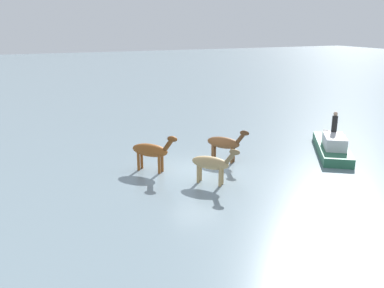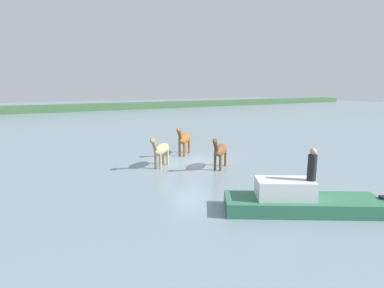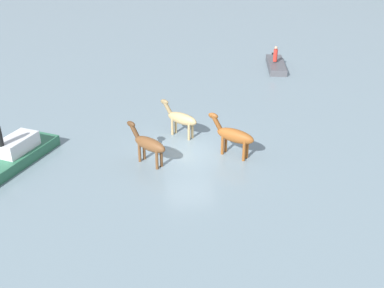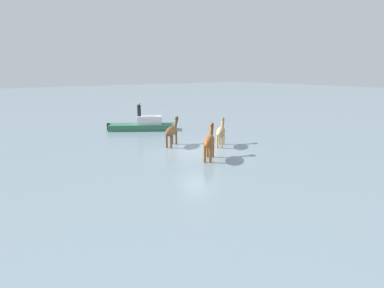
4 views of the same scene
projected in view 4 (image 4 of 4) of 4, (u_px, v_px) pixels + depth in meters
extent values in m
plane|color=gray|center=(198.00, 150.00, 20.46)|extent=(180.39, 180.39, 0.00)
ellipsoid|color=tan|center=(221.00, 132.00, 21.33)|extent=(1.76, 1.66, 0.63)
cylinder|color=tan|center=(219.00, 137.00, 22.02)|extent=(0.14, 0.14, 1.04)
cylinder|color=tan|center=(224.00, 137.00, 21.96)|extent=(0.14, 0.14, 1.04)
cylinder|color=tan|center=(217.00, 141.00, 20.95)|extent=(0.14, 0.14, 1.04)
cylinder|color=tan|center=(222.00, 141.00, 20.89)|extent=(0.14, 0.14, 1.04)
cylinder|color=olive|center=(223.00, 123.00, 22.18)|extent=(0.57, 0.54, 0.69)
ellipsoid|color=olive|center=(223.00, 119.00, 22.31)|extent=(0.53, 0.50, 0.28)
ellipsoid|color=brown|center=(171.00, 131.00, 21.41)|extent=(1.84, 1.64, 0.64)
cylinder|color=brown|center=(172.00, 137.00, 22.11)|extent=(0.14, 0.14, 1.05)
cylinder|color=brown|center=(176.00, 137.00, 22.03)|extent=(0.14, 0.14, 1.05)
cylinder|color=brown|center=(167.00, 140.00, 21.03)|extent=(0.14, 0.14, 1.05)
cylinder|color=brown|center=(171.00, 140.00, 20.95)|extent=(0.14, 0.14, 1.05)
cylinder|color=#50311A|center=(176.00, 123.00, 22.26)|extent=(0.59, 0.54, 0.70)
ellipsoid|color=#50311A|center=(177.00, 118.00, 22.38)|extent=(0.55, 0.50, 0.28)
ellipsoid|color=brown|center=(209.00, 141.00, 18.08)|extent=(1.87, 1.82, 0.68)
cylinder|color=brown|center=(208.00, 148.00, 18.81)|extent=(0.15, 0.15, 1.11)
cylinder|color=brown|center=(213.00, 148.00, 18.76)|extent=(0.15, 0.15, 1.11)
cylinder|color=brown|center=(205.00, 153.00, 17.65)|extent=(0.15, 0.15, 1.11)
cylinder|color=brown|center=(211.00, 153.00, 17.60)|extent=(0.15, 0.15, 1.11)
cylinder|color=brown|center=(211.00, 130.00, 19.00)|extent=(0.61, 0.60, 0.74)
ellipsoid|color=brown|center=(212.00, 125.00, 19.13)|extent=(0.56, 0.55, 0.30)
cube|color=#2D6B4C|center=(142.00, 128.00, 27.44)|extent=(5.62, 4.43, 0.67)
cube|color=silver|center=(150.00, 120.00, 27.32)|extent=(2.32, 2.05, 0.70)
cube|color=black|center=(109.00, 127.00, 27.28)|extent=(0.35, 0.37, 0.72)
cylinder|color=black|center=(139.00, 111.00, 27.15)|extent=(0.32, 0.32, 0.95)
sphere|color=tan|center=(139.00, 104.00, 27.01)|extent=(0.24, 0.24, 0.24)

